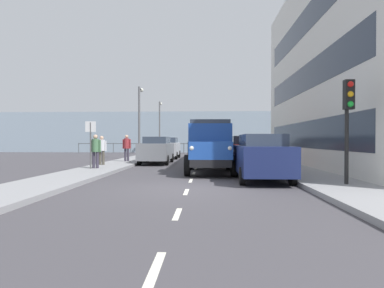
{
  "coord_description": "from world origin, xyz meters",
  "views": [
    {
      "loc": [
        -0.61,
        10.2,
        1.51
      ],
      "look_at": [
        0.46,
        -13.12,
        1.23
      ],
      "focal_mm": 30.95,
      "sensor_mm": 36.0,
      "label": 1
    }
  ],
  "objects_px": {
    "car_navy_kerbside_near": "(261,157)",
    "car_black_kerbside_3": "(231,147)",
    "pedestrian_couple_a": "(127,146)",
    "car_red_kerbside_1": "(245,152)",
    "truck_vintage_blue": "(210,147)",
    "car_white_kerbside_2": "(236,149)",
    "pedestrian_couple_b": "(102,148)",
    "traffic_light_near": "(348,109)",
    "lamp_post_far": "(160,122)",
    "car_grey_oppositeside_0": "(157,150)",
    "pedestrian_strolling": "(96,149)",
    "car_silver_oppositeside_1": "(168,148)",
    "lamp_post_promenade": "(140,115)",
    "street_sign": "(91,136)"
  },
  "relations": [
    {
      "from": "car_navy_kerbside_near",
      "to": "car_black_kerbside_3",
      "type": "relative_size",
      "value": 1.03
    },
    {
      "from": "pedestrian_couple_a",
      "to": "car_red_kerbside_1",
      "type": "bearing_deg",
      "value": 155.56
    },
    {
      "from": "truck_vintage_blue",
      "to": "car_white_kerbside_2",
      "type": "xyz_separation_m",
      "value": [
        -1.87,
        -7.74,
        -0.28
      ]
    },
    {
      "from": "car_navy_kerbside_near",
      "to": "pedestrian_couple_b",
      "type": "height_order",
      "value": "pedestrian_couple_b"
    },
    {
      "from": "car_black_kerbside_3",
      "to": "traffic_light_near",
      "type": "distance_m",
      "value": 17.74
    },
    {
      "from": "car_black_kerbside_3",
      "to": "car_white_kerbside_2",
      "type": "bearing_deg",
      "value": 90.0
    },
    {
      "from": "truck_vintage_blue",
      "to": "car_navy_kerbside_near",
      "type": "distance_m",
      "value": 3.28
    },
    {
      "from": "car_navy_kerbside_near",
      "to": "traffic_light_near",
      "type": "height_order",
      "value": "traffic_light_near"
    },
    {
      "from": "car_red_kerbside_1",
      "to": "lamp_post_far",
      "type": "distance_m",
      "value": 20.5
    },
    {
      "from": "lamp_post_far",
      "to": "car_grey_oppositeside_0",
      "type": "bearing_deg",
      "value": 97.44
    },
    {
      "from": "car_grey_oppositeside_0",
      "to": "pedestrian_couple_a",
      "type": "xyz_separation_m",
      "value": [
        1.94,
        0.0,
        0.25
      ]
    },
    {
      "from": "truck_vintage_blue",
      "to": "car_grey_oppositeside_0",
      "type": "xyz_separation_m",
      "value": [
        3.36,
        -5.89,
        -0.28
      ]
    },
    {
      "from": "pedestrian_couple_b",
      "to": "pedestrian_strolling",
      "type": "bearing_deg",
      "value": 100.3
    },
    {
      "from": "car_black_kerbside_3",
      "to": "car_silver_oppositeside_1",
      "type": "bearing_deg",
      "value": 9.16
    },
    {
      "from": "car_black_kerbside_3",
      "to": "pedestrian_couple_b",
      "type": "distance_m",
      "value": 12.64
    },
    {
      "from": "traffic_light_near",
      "to": "lamp_post_far",
      "type": "bearing_deg",
      "value": -70.0
    },
    {
      "from": "car_black_kerbside_3",
      "to": "car_silver_oppositeside_1",
      "type": "xyz_separation_m",
      "value": [
        5.23,
        0.84,
        -0.0
      ]
    },
    {
      "from": "lamp_post_promenade",
      "to": "lamp_post_far",
      "type": "relative_size",
      "value": 0.98
    },
    {
      "from": "car_white_kerbside_2",
      "to": "pedestrian_couple_b",
      "type": "bearing_deg",
      "value": 32.29
    },
    {
      "from": "car_silver_oppositeside_1",
      "to": "pedestrian_strolling",
      "type": "distance_m",
      "value": 11.47
    },
    {
      "from": "street_sign",
      "to": "pedestrian_strolling",
      "type": "bearing_deg",
      "value": -114.51
    },
    {
      "from": "pedestrian_couple_a",
      "to": "street_sign",
      "type": "xyz_separation_m",
      "value": [
        0.37,
        5.54,
        0.53
      ]
    },
    {
      "from": "pedestrian_couple_b",
      "to": "pedestrian_couple_a",
      "type": "relative_size",
      "value": 0.94
    },
    {
      "from": "pedestrian_strolling",
      "to": "pedestrian_couple_a",
      "type": "bearing_deg",
      "value": -92.59
    },
    {
      "from": "car_black_kerbside_3",
      "to": "pedestrian_couple_b",
      "type": "height_order",
      "value": "pedestrian_couple_b"
    },
    {
      "from": "truck_vintage_blue",
      "to": "car_silver_oppositeside_1",
      "type": "xyz_separation_m",
      "value": [
        3.36,
        -11.9,
        -0.28
      ]
    },
    {
      "from": "car_navy_kerbside_near",
      "to": "traffic_light_near",
      "type": "relative_size",
      "value": 1.37
    },
    {
      "from": "car_silver_oppositeside_1",
      "to": "street_sign",
      "type": "relative_size",
      "value": 1.85
    },
    {
      "from": "car_white_kerbside_2",
      "to": "pedestrian_couple_b",
      "type": "height_order",
      "value": "pedestrian_couple_b"
    },
    {
      "from": "car_white_kerbside_2",
      "to": "lamp_post_far",
      "type": "xyz_separation_m",
      "value": [
        7.28,
        -13.87,
        2.68
      ]
    },
    {
      "from": "pedestrian_couple_b",
      "to": "lamp_post_far",
      "type": "xyz_separation_m",
      "value": [
        -0.52,
        -18.8,
        2.5
      ]
    },
    {
      "from": "car_silver_oppositeside_1",
      "to": "lamp_post_promenade",
      "type": "bearing_deg",
      "value": 29.61
    },
    {
      "from": "car_silver_oppositeside_1",
      "to": "street_sign",
      "type": "xyz_separation_m",
      "value": [
        2.32,
        11.55,
        0.79
      ]
    },
    {
      "from": "car_silver_oppositeside_1",
      "to": "car_black_kerbside_3",
      "type": "bearing_deg",
      "value": -170.84
    },
    {
      "from": "car_silver_oppositeside_1",
      "to": "street_sign",
      "type": "bearing_deg",
      "value": 78.66
    },
    {
      "from": "car_navy_kerbside_near",
      "to": "car_red_kerbside_1",
      "type": "bearing_deg",
      "value": -90.0
    },
    {
      "from": "traffic_light_near",
      "to": "street_sign",
      "type": "relative_size",
      "value": 1.42
    },
    {
      "from": "car_grey_oppositeside_0",
      "to": "pedestrian_couple_b",
      "type": "xyz_separation_m",
      "value": [
        2.57,
        3.09,
        0.18
      ]
    },
    {
      "from": "car_red_kerbside_1",
      "to": "street_sign",
      "type": "distance_m",
      "value": 7.92
    },
    {
      "from": "car_grey_oppositeside_0",
      "to": "car_silver_oppositeside_1",
      "type": "height_order",
      "value": "same"
    },
    {
      "from": "pedestrian_couple_b",
      "to": "car_grey_oppositeside_0",
      "type": "bearing_deg",
      "value": -129.81
    },
    {
      "from": "truck_vintage_blue",
      "to": "car_navy_kerbside_near",
      "type": "bearing_deg",
      "value": 124.88
    },
    {
      "from": "car_grey_oppositeside_0",
      "to": "truck_vintage_blue",
      "type": "bearing_deg",
      "value": 119.68
    },
    {
      "from": "car_grey_oppositeside_0",
      "to": "lamp_post_far",
      "type": "relative_size",
      "value": 0.79
    },
    {
      "from": "car_silver_oppositeside_1",
      "to": "lamp_post_promenade",
      "type": "relative_size",
      "value": 0.75
    },
    {
      "from": "pedestrian_strolling",
      "to": "street_sign",
      "type": "bearing_deg",
      "value": 65.49
    },
    {
      "from": "truck_vintage_blue",
      "to": "traffic_light_near",
      "type": "bearing_deg",
      "value": 131.28
    },
    {
      "from": "truck_vintage_blue",
      "to": "car_white_kerbside_2",
      "type": "height_order",
      "value": "truck_vintage_blue"
    },
    {
      "from": "car_silver_oppositeside_1",
      "to": "car_grey_oppositeside_0",
      "type": "bearing_deg",
      "value": 90.0
    },
    {
      "from": "lamp_post_promenade",
      "to": "street_sign",
      "type": "xyz_separation_m",
      "value": [
        0.23,
        10.36,
        -1.84
      ]
    }
  ]
}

